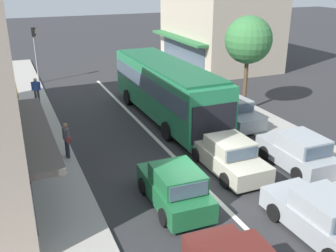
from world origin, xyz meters
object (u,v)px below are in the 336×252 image
(sedan_queue_gap_filler, at_px, (324,218))
(pedestrian_browsing_midblock, at_px, (36,89))
(parked_sedan_kerb_third, at_px, (231,112))
(parked_sedan_kerb_rear, at_px, (185,85))
(parked_hatchback_kerb_second, at_px, (298,152))
(hatchback_adjacent_lane_trail, at_px, (175,188))
(pedestrian_with_handbag_near, at_px, (66,138))
(traffic_light_downstreet, at_px, (35,46))
(sedan_queue_far_back, at_px, (228,156))
(street_tree_right, at_px, (248,40))
(city_bus, at_px, (166,87))

(sedan_queue_gap_filler, relative_size, pedestrian_browsing_midblock, 2.60)
(parked_sedan_kerb_third, xyz_separation_m, parked_sedan_kerb_rear, (0.01, 6.10, 0.00))
(parked_hatchback_kerb_second, bearing_deg, sedan_queue_gap_filler, -120.80)
(hatchback_adjacent_lane_trail, bearing_deg, sedan_queue_gap_filler, -44.02)
(hatchback_adjacent_lane_trail, bearing_deg, pedestrian_with_handbag_near, 119.10)
(pedestrian_with_handbag_near, bearing_deg, traffic_light_downstreet, 89.07)
(sedan_queue_gap_filler, height_order, parked_hatchback_kerb_second, parked_hatchback_kerb_second)
(parked_sedan_kerb_third, bearing_deg, pedestrian_with_handbag_near, -172.97)
(sedan_queue_far_back, height_order, pedestrian_with_handbag_near, pedestrian_with_handbag_near)
(street_tree_right, bearing_deg, pedestrian_with_handbag_near, -166.25)
(sedan_queue_gap_filler, xyz_separation_m, sedan_queue_far_back, (-0.41, 5.07, 0.00))
(city_bus, relative_size, hatchback_adjacent_lane_trail, 2.92)
(hatchback_adjacent_lane_trail, distance_m, street_tree_right, 11.90)
(hatchback_adjacent_lane_trail, xyz_separation_m, traffic_light_downstreet, (-2.69, 19.70, 2.15))
(parked_sedan_kerb_third, height_order, pedestrian_browsing_midblock, pedestrian_browsing_midblock)
(parked_hatchback_kerb_second, distance_m, pedestrian_with_handbag_near, 10.08)
(traffic_light_downstreet, bearing_deg, parked_hatchback_kerb_second, -65.33)
(sedan_queue_far_back, relative_size, parked_sedan_kerb_rear, 1.00)
(sedan_queue_far_back, height_order, street_tree_right, street_tree_right)
(pedestrian_browsing_midblock, bearing_deg, parked_sedan_kerb_rear, -8.99)
(city_bus, height_order, pedestrian_browsing_midblock, city_bus)
(hatchback_adjacent_lane_trail, relative_size, pedestrian_with_handbag_near, 2.29)
(street_tree_right, bearing_deg, sedan_queue_far_back, -127.83)
(city_bus, distance_m, pedestrian_browsing_midblock, 8.59)
(parked_sedan_kerb_third, distance_m, street_tree_right, 4.35)
(sedan_queue_gap_filler, distance_m, pedestrian_with_handbag_near, 10.89)
(city_bus, xyz_separation_m, pedestrian_with_handbag_near, (-6.19, -3.35, -0.81))
(sedan_queue_gap_filler, height_order, street_tree_right, street_tree_right)
(city_bus, xyz_separation_m, pedestrian_browsing_midblock, (-6.62, 5.41, -0.81))
(street_tree_right, bearing_deg, parked_hatchback_kerb_second, -105.73)
(city_bus, xyz_separation_m, traffic_light_downstreet, (-5.96, 11.11, 0.97))
(parked_sedan_kerb_rear, xyz_separation_m, traffic_light_downstreet, (-8.96, 7.22, 2.19))
(parked_sedan_kerb_third, bearing_deg, parked_sedan_kerb_rear, 89.91)
(hatchback_adjacent_lane_trail, height_order, parked_hatchback_kerb_second, same)
(parked_hatchback_kerb_second, xyz_separation_m, pedestrian_with_handbag_near, (-8.98, 4.58, 0.36))
(sedan_queue_gap_filler, bearing_deg, hatchback_adjacent_lane_trail, 135.98)
(sedan_queue_gap_filler, relative_size, parked_sedan_kerb_third, 0.99)
(sedan_queue_far_back, distance_m, traffic_light_downstreet, 19.15)
(city_bus, distance_m, traffic_light_downstreet, 12.65)
(city_bus, height_order, parked_sedan_kerb_third, city_bus)
(traffic_light_downstreet, bearing_deg, street_tree_right, -47.45)
(parked_sedan_kerb_third, xyz_separation_m, pedestrian_with_handbag_near, (-9.18, -1.13, 0.40))
(sedan_queue_far_back, distance_m, parked_hatchback_kerb_second, 3.02)
(traffic_light_downstreet, bearing_deg, pedestrian_with_handbag_near, -90.93)
(sedan_queue_gap_filler, bearing_deg, street_tree_right, 68.41)
(traffic_light_downstreet, relative_size, pedestrian_browsing_midblock, 2.58)
(parked_hatchback_kerb_second, bearing_deg, parked_sedan_kerb_third, 87.94)
(city_bus, height_order, parked_hatchback_kerb_second, city_bus)
(traffic_light_downstreet, xyz_separation_m, street_tree_right, (10.79, -11.76, 1.42))
(sedan_queue_gap_filler, xyz_separation_m, traffic_light_downstreet, (-6.27, 23.17, 2.19))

